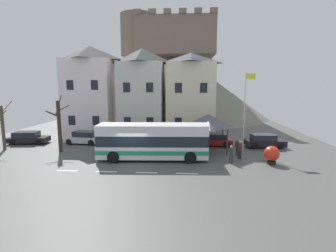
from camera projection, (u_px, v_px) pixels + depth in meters
The scene contains 20 objects.
ground_plane at pixel (133, 163), 21.97m from camera, with size 40.00×60.00×0.07m.
townhouse_00 at pixel (91, 92), 33.31m from camera, with size 5.83×5.64×11.22m.
townhouse_01 at pixel (143, 93), 33.06m from camera, with size 5.31×6.05×10.90m.
townhouse_02 at pixel (191, 95), 32.92m from camera, with size 5.66×6.57×10.35m.
hilltop_castle at pixel (176, 81), 54.11m from camera, with size 36.34×36.34×19.62m.
transit_bus at pixel (153, 142), 22.67m from camera, with size 9.51×3.14×3.07m.
bus_shelter at pixel (208, 121), 25.47m from camera, with size 3.60×3.60×3.60m.
parked_car_00 at pixel (213, 140), 28.07m from camera, with size 4.21×2.21×1.32m.
parked_car_01 at pixel (84, 138), 29.03m from camera, with size 4.08×2.23×1.37m.
parked_car_02 at pixel (264, 141), 27.20m from camera, with size 4.03×2.10×1.38m.
parked_car_03 at pixel (28, 138), 29.05m from camera, with size 4.35×2.26×1.33m.
pedestrian_00 at pixel (231, 153), 21.54m from camera, with size 0.32×0.31×1.49m.
pedestrian_01 at pixel (240, 149), 22.86m from camera, with size 0.33×0.33×1.61m.
pedestrian_02 at pixel (237, 146), 24.10m from camera, with size 0.33×0.36×1.53m.
pedestrian_03 at pixel (201, 145), 24.64m from camera, with size 0.31×0.33×1.52m.
public_bench at pixel (194, 141), 27.97m from camera, with size 1.65×0.48×0.87m.
flagpole at pixel (245, 106), 25.40m from camera, with size 0.95×0.10×7.56m.
harbour_buoy at pixel (272, 154), 21.38m from camera, with size 1.23×1.23×1.48m.
bare_tree_00 at pixel (3, 127), 25.93m from camera, with size 1.63×1.45×4.86m.
bare_tree_01 at pixel (59, 125), 25.12m from camera, with size 1.94×1.49×5.44m.
Camera 1 is at (4.44, -21.00, 6.28)m, focal length 28.15 mm.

